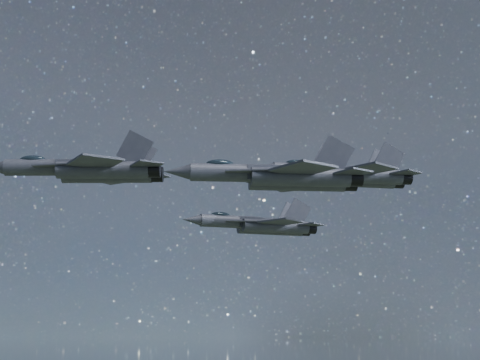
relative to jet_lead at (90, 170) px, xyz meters
name	(u,v)px	position (x,y,z in m)	size (l,w,h in m)	color
jet_lead	(90,170)	(0.00, 0.00, 0.00)	(19.19, 12.83, 4.86)	#30323C
jet_left	(262,225)	(24.11, 15.60, -2.26)	(18.32, 13.06, 4.68)	#30323C
jet_right	(283,176)	(16.57, -10.81, -1.81)	(19.39, 13.24, 4.87)	#30323C
jet_slot	(347,175)	(29.96, 2.59, 2.08)	(19.84, 13.85, 4.99)	#30323C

